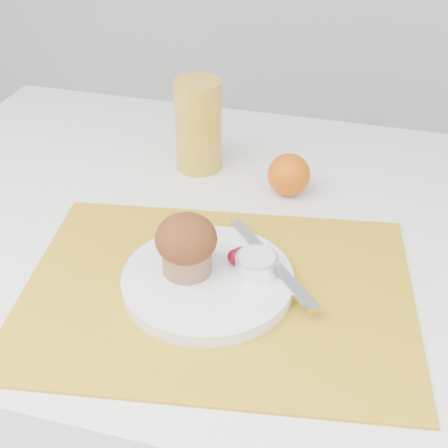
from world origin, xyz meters
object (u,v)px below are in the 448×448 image
(table, at_px, (239,390))
(plate, at_px, (208,281))
(orange, at_px, (289,175))
(muffin, at_px, (186,244))
(juice_glass, at_px, (198,125))

(table, xyz_separation_m, plate, (-0.01, -0.15, 0.39))
(orange, bearing_deg, muffin, -108.39)
(plate, distance_m, juice_glass, 0.33)
(plate, bearing_deg, orange, 77.69)
(table, relative_size, muffin, 14.59)
(table, bearing_deg, juice_glass, 127.29)
(juice_glass, bearing_deg, plate, -70.70)
(table, distance_m, orange, 0.43)
(juice_glass, xyz_separation_m, muffin, (0.08, -0.30, -0.01))
(plate, relative_size, muffin, 2.74)
(plate, bearing_deg, table, 86.82)
(orange, bearing_deg, juice_glass, 164.64)
(plate, distance_m, muffin, 0.06)
(juice_glass, bearing_deg, muffin, -75.44)
(plate, relative_size, orange, 3.27)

